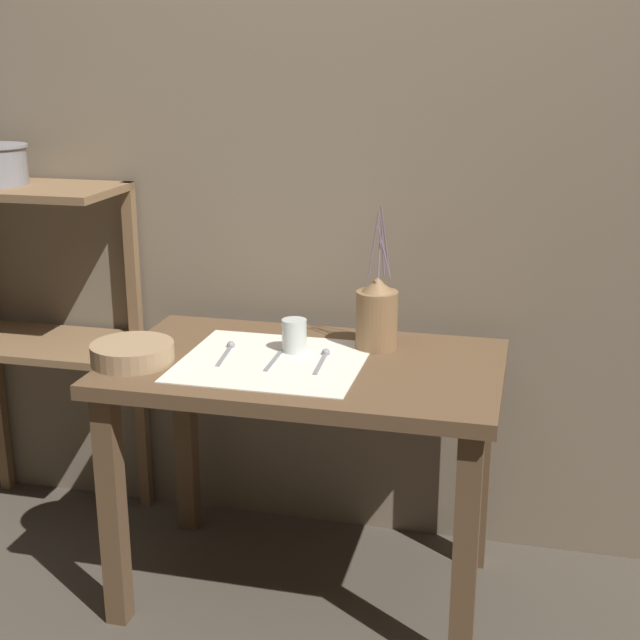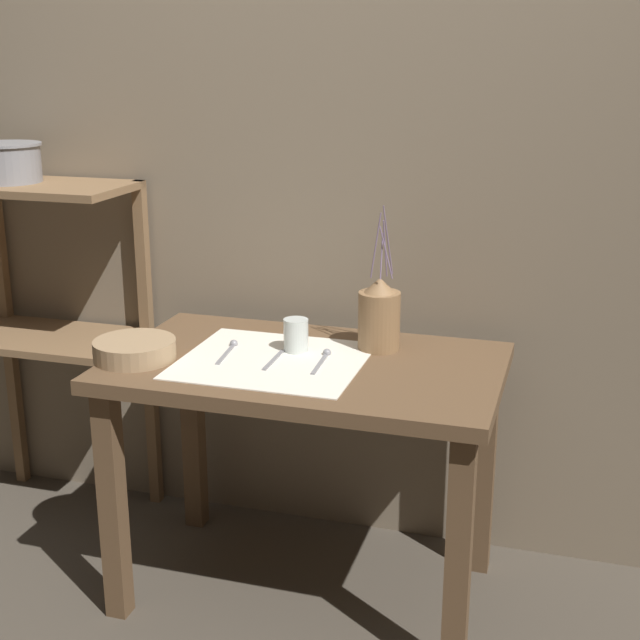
# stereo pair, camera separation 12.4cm
# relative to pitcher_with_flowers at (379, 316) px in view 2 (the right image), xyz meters

# --- Properties ---
(ground_plane) EXTENTS (12.00, 12.00, 0.00)m
(ground_plane) POSITION_rel_pitcher_with_flowers_xyz_m (-0.17, -0.15, -0.82)
(ground_plane) COLOR #473F35
(stone_wall_back) EXTENTS (7.00, 0.06, 2.40)m
(stone_wall_back) POSITION_rel_pitcher_with_flowers_xyz_m (-0.17, 0.28, 0.38)
(stone_wall_back) COLOR #7A6B56
(stone_wall_back) RESTS_ON ground_plane
(wooden_table) EXTENTS (1.07, 0.65, 0.72)m
(wooden_table) POSITION_rel_pitcher_with_flowers_xyz_m (-0.17, -0.15, -0.21)
(wooden_table) COLOR brown
(wooden_table) RESTS_ON ground_plane
(wooden_shelf_unit) EXTENTS (0.59, 0.33, 1.14)m
(wooden_shelf_unit) POSITION_rel_pitcher_with_flowers_xyz_m (-1.12, 0.10, -0.02)
(wooden_shelf_unit) COLOR brown
(wooden_shelf_unit) RESTS_ON ground_plane
(linen_cloth) EXTENTS (0.49, 0.45, 0.00)m
(linen_cloth) POSITION_rel_pitcher_with_flowers_xyz_m (-0.25, -0.18, -0.10)
(linen_cloth) COLOR silver
(linen_cloth) RESTS_ON wooden_table
(pitcher_with_flowers) EXTENTS (0.12, 0.12, 0.41)m
(pitcher_with_flowers) POSITION_rel_pitcher_with_flowers_xyz_m (0.00, 0.00, 0.00)
(pitcher_with_flowers) COLOR olive
(pitcher_with_flowers) RESTS_ON wooden_table
(wooden_bowl) EXTENTS (0.23, 0.23, 0.05)m
(wooden_bowl) POSITION_rel_pitcher_with_flowers_xyz_m (-0.62, -0.28, -0.07)
(wooden_bowl) COLOR #9E7F5B
(wooden_bowl) RESTS_ON wooden_table
(glass_tumbler_near) EXTENTS (0.07, 0.07, 0.09)m
(glass_tumbler_near) POSITION_rel_pitcher_with_flowers_xyz_m (-0.22, -0.09, -0.05)
(glass_tumbler_near) COLOR silver
(glass_tumbler_near) RESTS_ON wooden_table
(spoon_inner) EXTENTS (0.04, 0.18, 0.02)m
(spoon_inner) POSITION_rel_pitcher_with_flowers_xyz_m (-0.40, -0.13, -0.09)
(spoon_inner) COLOR gray
(spoon_inner) RESTS_ON wooden_table
(knife_center) EXTENTS (0.02, 0.17, 0.00)m
(knife_center) POSITION_rel_pitcher_with_flowers_xyz_m (-0.25, -0.19, -0.09)
(knife_center) COLOR gray
(knife_center) RESTS_ON wooden_table
(spoon_outer) EXTENTS (0.03, 0.18, 0.02)m
(spoon_outer) POSITION_rel_pitcher_with_flowers_xyz_m (-0.12, -0.13, -0.09)
(spoon_outer) COLOR gray
(spoon_outer) RESTS_ON wooden_table
(metal_pot_large) EXTENTS (0.22, 0.22, 0.12)m
(metal_pot_large) POSITION_rel_pitcher_with_flowers_xyz_m (-1.22, 0.06, 0.38)
(metal_pot_large) COLOR gray
(metal_pot_large) RESTS_ON wooden_shelf_unit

